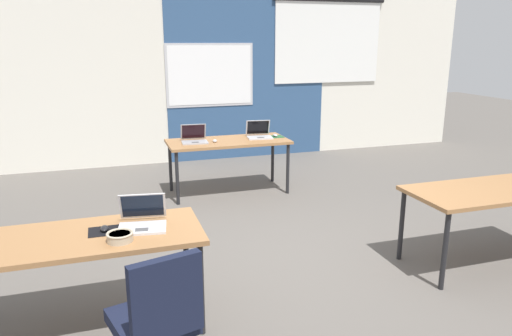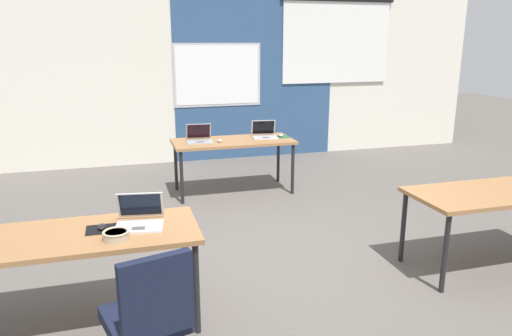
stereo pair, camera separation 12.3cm
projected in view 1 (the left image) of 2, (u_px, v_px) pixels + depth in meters
The scene contains 15 objects.
ground_plane at pixel (288, 260), 4.52m from camera, with size 24.00×24.00×0.00m.
back_wall_assembly at pixel (200, 77), 8.02m from camera, with size 10.00×0.27×2.80m.
desk_near_left at pixel (85, 244), 3.28m from camera, with size 1.60×0.70×0.72m.
desk_near_right at pixel (494, 195), 4.32m from camera, with size 1.60×0.70×0.72m.
desk_far_center at pixel (228, 145), 6.37m from camera, with size 1.60×0.70×0.72m.
laptop_far_left at pixel (194, 138), 6.23m from camera, with size 0.35×0.33×0.23m.
mouse_far_left at pixel (215, 141), 6.24m from camera, with size 0.07×0.11×0.03m.
laptop_far_right at pixel (259, 134), 6.53m from camera, with size 0.37×0.34×0.23m.
mousepad_far_right at pixel (275, 137), 6.59m from camera, with size 0.22×0.19×0.00m.
mouse_far_right at pixel (275, 135), 6.58m from camera, with size 0.06×0.10×0.03m.
laptop_near_left_inner at pixel (142, 220), 3.41m from camera, with size 0.37×0.36×0.22m.
mousepad_near_left_inner at pixel (105, 231), 3.33m from camera, with size 0.22×0.19×0.00m.
mouse_near_left_inner at pixel (104, 228), 3.33m from camera, with size 0.06×0.10×0.03m.
chair_near_left_inner at pixel (157, 333), 2.75m from camera, with size 0.54×0.59×0.92m.
snack_bowl at pixel (120, 236), 3.16m from camera, with size 0.18×0.18×0.06m.
Camera 1 is at (-1.56, -3.85, 2.01)m, focal length 33.58 mm.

